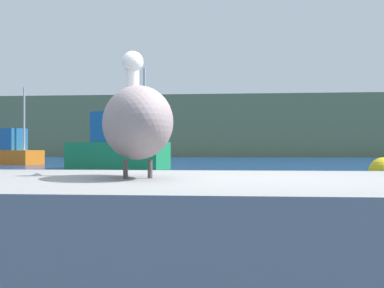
% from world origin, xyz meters
% --- Properties ---
extents(hillside_backdrop, '(140.00, 10.98, 7.61)m').
position_xyz_m(hillside_backdrop, '(0.00, 69.71, 3.80)').
color(hillside_backdrop, '#6B7A51').
rests_on(hillside_backdrop, ground).
extents(pier_dock, '(3.81, 2.56, 0.84)m').
position_xyz_m(pier_dock, '(-0.62, -0.19, 0.42)').
color(pier_dock, gray).
rests_on(pier_dock, ground).
extents(pelican, '(0.70, 1.32, 0.85)m').
position_xyz_m(pelican, '(-0.63, -0.17, 1.19)').
color(pelican, gray).
rests_on(pelican, pier_dock).
extents(fishing_boat_green, '(5.55, 3.12, 5.01)m').
position_xyz_m(fishing_boat_green, '(-6.83, 24.49, 1.07)').
color(fishing_boat_green, '#1E8C4C').
rests_on(fishing_boat_green, ground).
extents(fishing_boat_orange, '(5.42, 3.84, 4.93)m').
position_xyz_m(fishing_boat_orange, '(-15.72, 31.63, 0.83)').
color(fishing_boat_orange, orange).
rests_on(fishing_boat_orange, ground).
extents(mooring_buoy, '(0.78, 0.78, 0.78)m').
position_xyz_m(mooring_buoy, '(3.57, 11.94, 0.39)').
color(mooring_buoy, yellow).
rests_on(mooring_buoy, ground).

